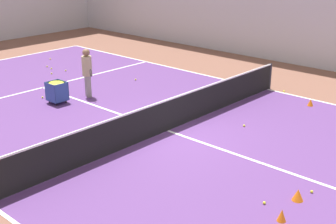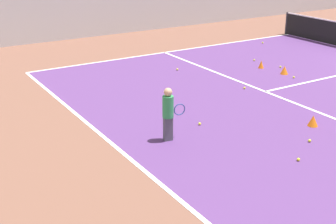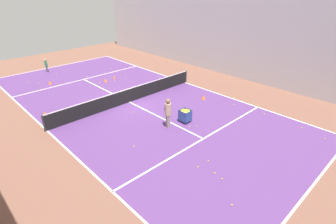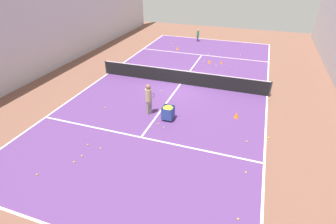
{
  "view_description": "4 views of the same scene",
  "coord_description": "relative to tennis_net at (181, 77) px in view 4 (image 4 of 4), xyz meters",
  "views": [
    {
      "loc": [
        -9.87,
        -9.02,
        5.47
      ],
      "look_at": [
        0.0,
        0.0,
        0.62
      ],
      "focal_mm": 50.0,
      "sensor_mm": 36.0,
      "label": 1
    },
    {
      "loc": [
        9.87,
        -16.39,
        4.48
      ],
      "look_at": [
        1.46,
        -11.18,
        0.7
      ],
      "focal_mm": 50.0,
      "sensor_mm": 36.0,
      "label": 2
    },
    {
      "loc": [
        9.87,
        14.29,
        7.72
      ],
      "look_at": [
        0.51,
        4.53,
        1.01
      ],
      "focal_mm": 28.0,
      "sensor_mm": 36.0,
      "label": 3
    },
    {
      "loc": [
        -4.74,
        16.39,
        7.72
      ],
      "look_at": [
        -0.71,
        4.77,
        0.47
      ],
      "focal_mm": 28.0,
      "sensor_mm": 36.0,
      "label": 4
    }
  ],
  "objects": [
    {
      "name": "coach_at_net",
      "position": [
        0.51,
        4.53,
        0.51
      ],
      "size": [
        0.48,
        0.73,
        1.83
      ],
      "rotation": [
        0.0,
        0.0,
        -1.99
      ],
      "color": "gray",
      "rests_on": "ground"
    },
    {
      "name": "tennis_ball_24",
      "position": [
        1.11,
        -10.03,
        -0.5
      ],
      "size": [
        0.07,
        0.07,
        0.07
      ],
      "primitive_type": "sphere",
      "color": "yellow",
      "rests_on": "ground"
    },
    {
      "name": "training_cone_4",
      "position": [
        -1.09,
        -4.95,
        -0.39
      ],
      "size": [
        0.26,
        0.26,
        0.28
      ],
      "primitive_type": "cone",
      "color": "orange",
      "rests_on": "ground"
    },
    {
      "name": "tennis_ball_8",
      "position": [
        2.0,
        9.48,
        -0.5
      ],
      "size": [
        0.07,
        0.07,
        0.07
      ],
      "primitive_type": "sphere",
      "color": "yellow",
      "rests_on": "ground"
    },
    {
      "name": "tennis_ball_0",
      "position": [
        1.42,
        8.27,
        -0.5
      ],
      "size": [
        0.07,
        0.07,
        0.07
      ],
      "primitive_type": "sphere",
      "color": "yellow",
      "rests_on": "ground"
    },
    {
      "name": "line_service_near",
      "position": [
        0.0,
        -6.81,
        -0.53
      ],
      "size": [
        11.73,
        0.1,
        0.0
      ],
      "primitive_type": "cube",
      "color": "white",
      "rests_on": "ground"
    },
    {
      "name": "hall_enclosure_right",
      "position": [
        10.35,
        0.0,
        3.52
      ],
      "size": [
        0.15,
        33.87,
        8.12
      ],
      "color": "silver",
      "rests_on": "ground"
    },
    {
      "name": "player_near_baseline",
      "position": [
        1.46,
        -11.17,
        0.19
      ],
      "size": [
        0.29,
        0.6,
        1.27
      ],
      "rotation": [
        0.0,
        0.0,
        1.41
      ],
      "color": "#4C4C56",
      "rests_on": "ground"
    },
    {
      "name": "tennis_ball_25",
      "position": [
        5.99,
        -0.64,
        -0.5
      ],
      "size": [
        0.07,
        0.07,
        0.07
      ],
      "primitive_type": "sphere",
      "color": "yellow",
      "rests_on": "ground"
    },
    {
      "name": "tennis_ball_1",
      "position": [
        -5.83,
        6.9,
        -0.5
      ],
      "size": [
        0.07,
        0.07,
        0.07
      ],
      "primitive_type": "sphere",
      "color": "yellow",
      "rests_on": "ground"
    },
    {
      "name": "tennis_ball_13",
      "position": [
        3.24,
        4.81,
        -0.5
      ],
      "size": [
        0.07,
        0.07,
        0.07
      ],
      "primitive_type": "sphere",
      "color": "yellow",
      "rests_on": "ground"
    },
    {
      "name": "training_cone_1",
      "position": [
        -2.07,
        -5.1,
        -0.4
      ],
      "size": [
        0.2,
        0.2,
        0.27
      ],
      "primitive_type": "cone",
      "color": "orange",
      "rests_on": "ground"
    },
    {
      "name": "ball_cart",
      "position": [
        -0.71,
        4.77,
        0.04
      ],
      "size": [
        0.59,
        0.63,
        0.81
      ],
      "color": "#2D478C",
      "rests_on": "ground"
    },
    {
      "name": "tennis_ball_22",
      "position": [
        -0.79,
        5.64,
        -0.5
      ],
      "size": [
        0.07,
        0.07,
        0.07
      ],
      "primitive_type": "sphere",
      "color": "yellow",
      "rests_on": "ground"
    },
    {
      "name": "tennis_ball_2",
      "position": [
        2.14,
        8.22,
        -0.5
      ],
      "size": [
        0.07,
        0.07,
        0.07
      ],
      "primitive_type": "sphere",
      "color": "yellow",
      "rests_on": "ground"
    },
    {
      "name": "training_cone_3",
      "position": [
        2.63,
        -7.67,
        -0.4
      ],
      "size": [
        0.26,
        0.26,
        0.28
      ],
      "primitive_type": "cone",
      "color": "orange",
      "rests_on": "ground"
    },
    {
      "name": "tennis_net",
      "position": [
        0.0,
        0.0,
        0.0
      ],
      "size": [
        12.03,
        0.1,
        1.04
      ],
      "color": "#2D2D33",
      "rests_on": "ground"
    },
    {
      "name": "tennis_ball_18",
      "position": [
        -0.54,
        -7.18,
        -0.5
      ],
      "size": [
        0.07,
        0.07,
        0.07
      ],
      "primitive_type": "sphere",
      "color": "yellow",
      "rests_on": "ground"
    },
    {
      "name": "tennis_ball_12",
      "position": [
        -5.01,
        5.48,
        -0.5
      ],
      "size": [
        0.07,
        0.07,
        0.07
      ],
      "primitive_type": "sphere",
      "color": "yellow",
      "rests_on": "ground"
    },
    {
      "name": "tennis_ball_14",
      "position": [
        -1.74,
        -4.48,
        -0.5
      ],
      "size": [
        0.07,
        0.07,
        0.07
      ],
      "primitive_type": "sphere",
      "color": "yellow",
      "rests_on": "ground"
    },
    {
      "name": "tennis_ball_9",
      "position": [
        3.27,
        -8.48,
        -0.5
      ],
      "size": [
        0.07,
        0.07,
        0.07
      ],
      "primitive_type": "sphere",
      "color": "yellow",
      "rests_on": "ground"
    },
    {
      "name": "training_cone_2",
      "position": [
        5.16,
        -2.15,
        -0.4
      ],
      "size": [
        0.21,
        0.21,
        0.26
      ],
      "primitive_type": "cone",
      "color": "orange",
      "rests_on": "ground"
    },
    {
      "name": "tennis_ball_15",
      "position": [
        0.84,
        1.59,
        -0.5
      ],
      "size": [
        0.07,
        0.07,
        0.07
      ],
      "primitive_type": "sphere",
      "color": "yellow",
      "rests_on": "ground"
    },
    {
      "name": "court_playing_area",
      "position": [
        0.0,
        0.0,
        -0.54
      ],
      "size": [
        11.73,
        24.76,
        0.0
      ],
      "color": "#563370",
      "rests_on": "ground"
    },
    {
      "name": "ground_plane",
      "position": [
        0.0,
        0.0,
        -0.54
      ],
      "size": [
        37.57,
        37.57,
        0.0
      ],
      "primitive_type": "plane",
      "color": "brown"
    },
    {
      "name": "tennis_ball_21",
      "position": [
        1.92,
        9.02,
        -0.5
      ],
      "size": [
        0.07,
        0.07,
        0.07
      ],
      "primitive_type": "sphere",
      "color": "yellow",
      "rests_on": "ground"
    },
    {
      "name": "tennis_ball_7",
      "position": [
        1.88,
        -1.54,
        -0.5
      ],
      "size": [
        0.07,
        0.07,
        0.07
      ],
      "primitive_type": "sphere",
      "color": "yellow",
      "rests_on": "ground"
    },
    {
      "name": "tennis_ball_4",
      "position": [
        -5.15,
        7.67,
        -0.5
      ],
      "size": [
        0.07,
        0.07,
        0.07
      ],
      "primitive_type": "sphere",
      "color": "yellow",
      "rests_on": "ground"
    },
    {
      "name": "tennis_ball_11",
      "position": [
        3.82,
        -9.41,
        -0.5
      ],
      "size": [
        0.07,
        0.07,
        0.07
      ],
      "primitive_type": "sphere",
      "color": "yellow",
      "rests_on": "ground"
    },
    {
      "name": "tennis_ball_16",
      "position": [
        -3.39,
        -7.8,
        -0.5
      ],
      "size": [
        0.07,
        0.07,
        0.07
      ],
      "primitive_type": "sphere",
      "color": "yellow",
      "rests_on": "ground"
    },
    {
      "name": "line_baseline_near",
      "position": [
        0.0,
        -12.38,
        -0.53
      ],
      "size": [
        11.73,
        0.1,
        0.0
      ],
      "primitive_type": "cube",
      "color": "white",
      "rests_on": "ground"
    },
    {
      "name": "line_sideline_left",
      "position": [
        -5.87,
        0.0,
        -0.53
      ],
      "size": [
        0.1,
        24.76,
        0.0
      ],
      "primitive_type": "cube",
      "color": "white",
      "rests_on": "ground"
    },
    {
      "name": "training_cone_0",
      "position": [
        -4.26,
        3.34,
        -0.38
      ],
      "size": [
        0.27,
        0.27,
        0.31
      ],
      "primitive_type": "cone",
      "color": "orange",
      "rests_on": "ground"
    },
    {
      "name": "tennis_ball_26",
      "position": [
        -2.96,
        -4.64,
        -0.5
      ],
      "size": [
        0.07,
        0.07,
        0.07
      ],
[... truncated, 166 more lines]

